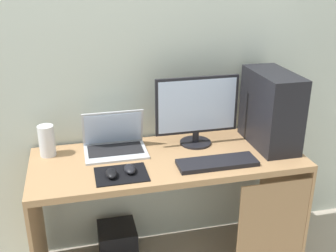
{
  "coord_description": "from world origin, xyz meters",
  "views": [
    {
      "loc": [
        -0.46,
        -1.93,
        1.73
      ],
      "look_at": [
        0.0,
        0.0,
        0.92
      ],
      "focal_mm": 43.45,
      "sensor_mm": 36.0,
      "label": 1
    }
  ],
  "objects": [
    {
      "name": "keyboard",
      "position": [
        0.23,
        -0.15,
        0.75
      ],
      "size": [
        0.42,
        0.14,
        0.02
      ],
      "primitive_type": "cube",
      "color": "black",
      "rests_on": "desk"
    },
    {
      "name": "speaker",
      "position": [
        -0.63,
        0.17,
        0.83
      ],
      "size": [
        0.09,
        0.09,
        0.17
      ],
      "primitive_type": "cylinder",
      "color": "silver",
      "rests_on": "desk"
    },
    {
      "name": "monitor",
      "position": [
        0.2,
        0.12,
        0.95
      ],
      "size": [
        0.48,
        0.18,
        0.4
      ],
      "color": "black",
      "rests_on": "desk"
    },
    {
      "name": "mouse_right",
      "position": [
        -0.32,
        -0.16,
        0.76
      ],
      "size": [
        0.06,
        0.1,
        0.03
      ],
      "primitive_type": "ellipsoid",
      "color": "black",
      "rests_on": "mousepad"
    },
    {
      "name": "mouse_left",
      "position": [
        -0.23,
        -0.13,
        0.76
      ],
      "size": [
        0.06,
        0.1,
        0.03
      ],
      "primitive_type": "ellipsoid",
      "color": "black",
      "rests_on": "mousepad"
    },
    {
      "name": "pc_tower",
      "position": [
        0.6,
        0.03,
        0.96
      ],
      "size": [
        0.2,
        0.42,
        0.43
      ],
      "primitive_type": "cube",
      "color": "black",
      "rests_on": "desk"
    },
    {
      "name": "wall_back",
      "position": [
        0.0,
        0.33,
        1.3
      ],
      "size": [
        4.0,
        0.05,
        2.6
      ],
      "color": "beige",
      "rests_on": "ground_plane"
    },
    {
      "name": "mousepad",
      "position": [
        -0.27,
        -0.14,
        0.75
      ],
      "size": [
        0.26,
        0.2,
        0.0
      ],
      "primitive_type": "cube",
      "color": "black",
      "rests_on": "desk"
    },
    {
      "name": "subwoofer",
      "position": [
        -0.29,
        0.14,
        0.11
      ],
      "size": [
        0.23,
        0.23,
        0.23
      ],
      "primitive_type": "cube",
      "color": "black",
      "rests_on": "ground_plane"
    },
    {
      "name": "laptop",
      "position": [
        -0.27,
        0.14,
        0.79
      ],
      "size": [
        0.34,
        0.24,
        0.23
      ],
      "color": "#B7BCC6",
      "rests_on": "desk"
    },
    {
      "name": "desk",
      "position": [
        0.02,
        -0.01,
        0.59
      ],
      "size": [
        1.47,
        0.58,
        0.74
      ],
      "color": "#A37A51",
      "rests_on": "ground_plane"
    }
  ]
}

